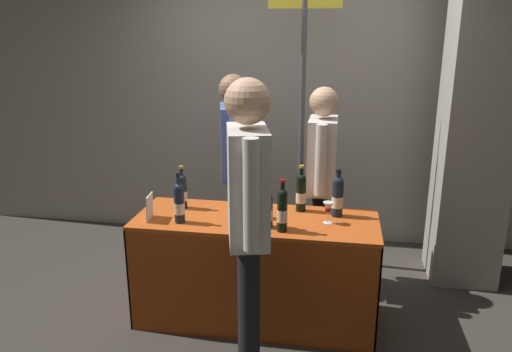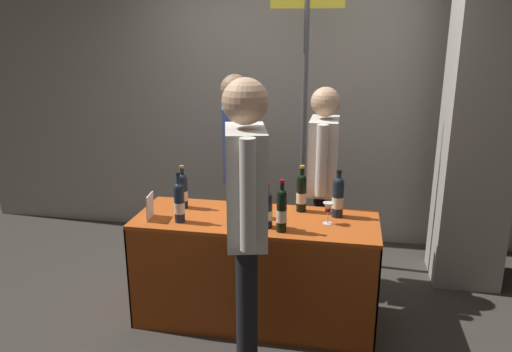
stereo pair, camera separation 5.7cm
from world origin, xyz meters
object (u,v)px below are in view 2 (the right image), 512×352
(concrete_pillar, at_px, (488,61))
(tasting_table, at_px, (256,251))
(wine_glass_mid, at_px, (238,209))
(taster_foreground_right, at_px, (246,208))
(featured_wine_bottle, at_px, (248,198))
(booth_signpost, at_px, (305,100))
(wine_glass_near_vendor, at_px, (328,208))
(display_bottle_0, at_px, (267,209))
(vendor_presenter, at_px, (236,157))

(concrete_pillar, height_order, tasting_table, concrete_pillar)
(concrete_pillar, relative_size, tasting_table, 2.14)
(wine_glass_mid, relative_size, taster_foreground_right, 0.08)
(featured_wine_bottle, xyz_separation_m, booth_signpost, (0.28, 1.00, 0.54))
(wine_glass_mid, height_order, taster_foreground_right, taster_foreground_right)
(featured_wine_bottle, relative_size, wine_glass_mid, 2.48)
(tasting_table, bearing_deg, featured_wine_bottle, 163.98)
(concrete_pillar, height_order, wine_glass_near_vendor, concrete_pillar)
(featured_wine_bottle, height_order, booth_signpost, booth_signpost)
(wine_glass_near_vendor, bearing_deg, tasting_table, 178.86)
(display_bottle_0, bearing_deg, vendor_presenter, 114.97)
(wine_glass_near_vendor, bearing_deg, featured_wine_bottle, 177.13)
(display_bottle_0, distance_m, wine_glass_mid, 0.21)
(featured_wine_bottle, distance_m, taster_foreground_right, 0.68)
(concrete_pillar, xyz_separation_m, tasting_table, (-1.58, -0.92, -1.26))
(featured_wine_bottle, height_order, wine_glass_near_vendor, featured_wine_bottle)
(concrete_pillar, distance_m, vendor_presenter, 2.05)
(featured_wine_bottle, distance_m, wine_glass_near_vendor, 0.55)
(tasting_table, relative_size, display_bottle_0, 5.47)
(featured_wine_bottle, distance_m, wine_glass_mid, 0.13)
(wine_glass_near_vendor, bearing_deg, concrete_pillar, 40.37)
(booth_signpost, bearing_deg, wine_glass_mid, -106.02)
(wine_glass_near_vendor, height_order, taster_foreground_right, taster_foreground_right)
(vendor_presenter, bearing_deg, display_bottle_0, 10.95)
(display_bottle_0, xyz_separation_m, taster_foreground_right, (-0.03, -0.49, 0.18))
(concrete_pillar, relative_size, booth_signpost, 1.51)
(concrete_pillar, distance_m, booth_signpost, 1.41)
(display_bottle_0, bearing_deg, concrete_pillar, 35.72)
(concrete_pillar, distance_m, display_bottle_0, 2.03)
(display_bottle_0, height_order, wine_glass_near_vendor, display_bottle_0)
(concrete_pillar, height_order, taster_foreground_right, concrete_pillar)
(wine_glass_near_vendor, relative_size, booth_signpost, 0.06)
(vendor_presenter, bearing_deg, taster_foreground_right, 1.21)
(wine_glass_near_vendor, xyz_separation_m, wine_glass_mid, (-0.59, -0.09, -0.01))
(wine_glass_mid, xyz_separation_m, booth_signpost, (0.32, 1.12, 0.58))
(featured_wine_bottle, height_order, taster_foreground_right, taster_foreground_right)
(tasting_table, height_order, featured_wine_bottle, featured_wine_bottle)
(concrete_pillar, xyz_separation_m, wine_glass_near_vendor, (-1.10, -0.93, -0.90))
(featured_wine_bottle, bearing_deg, display_bottle_0, -45.45)
(tasting_table, height_order, display_bottle_0, display_bottle_0)
(concrete_pillar, distance_m, tasting_table, 2.22)
(display_bottle_0, distance_m, taster_foreground_right, 0.52)
(taster_foreground_right, bearing_deg, tasting_table, -8.53)
(display_bottle_0, bearing_deg, taster_foreground_right, -94.07)
(taster_foreground_right, bearing_deg, wine_glass_near_vendor, -48.45)
(display_bottle_0, xyz_separation_m, wine_glass_mid, (-0.20, 0.04, -0.03))
(concrete_pillar, xyz_separation_m, wine_glass_mid, (-1.69, -1.02, -0.91))
(vendor_presenter, bearing_deg, wine_glass_mid, -0.18)
(booth_signpost, bearing_deg, display_bottle_0, -95.97)
(wine_glass_mid, xyz_separation_m, taster_foreground_right, (0.17, -0.53, 0.21))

